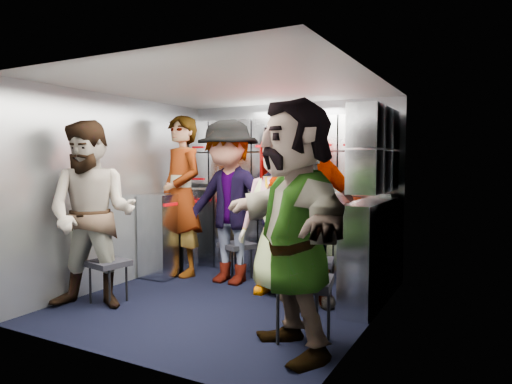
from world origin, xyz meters
The scene contains 29 objects.
floor centered at (0.00, 0.00, 0.00)m, with size 3.00×3.00×0.00m, color black.
wall_back centered at (0.00, 1.50, 1.05)m, with size 2.80×0.04×2.10m, color #8F959C.
wall_left centered at (-1.40, 0.00, 1.05)m, with size 0.04×3.00×2.10m, color #8F959C.
wall_right centered at (1.40, 0.00, 1.05)m, with size 0.04×3.00×2.10m, color #8F959C.
ceiling centered at (0.00, 0.00, 2.10)m, with size 2.80×3.00×0.02m, color silver.
cart_bank_back centered at (0.00, 1.29, 0.49)m, with size 2.68×0.38×0.99m, color #9CA1AC.
cart_bank_left centered at (-1.19, 0.56, 0.49)m, with size 0.38×0.76×0.99m, color #9CA1AC.
counter centered at (0.00, 1.29, 1.01)m, with size 2.68×0.42×0.03m, color silver.
locker_bank_back centered at (0.00, 1.35, 1.49)m, with size 2.68×0.28×0.82m, color #9CA1AC.
locker_bank_right centered at (1.25, 0.70, 1.49)m, with size 0.28×1.00×0.82m, color #9CA1AC.
right_cabinet centered at (1.25, 0.60, 0.50)m, with size 0.28×1.20×1.00m, color #9CA1AC.
coffee_niche centered at (0.18, 1.41, 1.47)m, with size 0.46×0.16×0.84m, color black, non-canonical shape.
red_latch_strip centered at (0.00, 1.09, 0.88)m, with size 2.60×0.02×0.03m, color #AD0209.
jump_seat_near_left centered at (-1.01, -0.59, 0.37)m, with size 0.40×0.39×0.41m.
jump_seat_mid_left centered at (-0.35, 0.76, 0.37)m, with size 0.47×0.46×0.42m.
jump_seat_center centered at (0.31, 0.70, 0.42)m, with size 0.49×0.48×0.47m.
jump_seat_mid_right centered at (0.75, 0.43, 0.36)m, with size 0.42×0.41×0.41m.
jump_seat_near_right centered at (1.05, -0.60, 0.44)m, with size 0.50×0.48×0.50m.
attendant_standing centered at (-1.05, 0.64, 0.96)m, with size 0.70×0.46×1.92m, color black.
attendant_arc_a centered at (-1.01, -0.77, 0.88)m, with size 0.85×0.67×1.76m, color black.
attendant_arc_b centered at (-0.35, 0.58, 0.92)m, with size 1.19×0.68×1.84m, color black.
attendant_arc_c centered at (0.31, 0.52, 0.84)m, with size 0.82×0.53×1.67m, color black.
attendant_arc_d centered at (0.75, 0.25, 0.89)m, with size 1.04×0.43×1.78m, color black.
attendant_arc_e centered at (1.05, -0.78, 0.92)m, with size 1.70×0.54×1.84m, color black.
bottle_left centered at (-0.90, 1.24, 1.17)m, with size 0.06×0.06×0.28m, color white.
bottle_mid centered at (-0.05, 1.24, 1.16)m, with size 0.06×0.06×0.26m, color white.
bottle_right centered at (0.72, 1.24, 1.15)m, with size 0.06×0.06×0.24m, color white.
cup_left centered at (-0.43, 1.23, 1.09)m, with size 0.08×0.08×0.11m, color beige.
cup_right centered at (0.90, 1.23, 1.08)m, with size 0.08×0.08×0.10m, color beige.
Camera 1 is at (2.33, -3.77, 1.39)m, focal length 32.00 mm.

